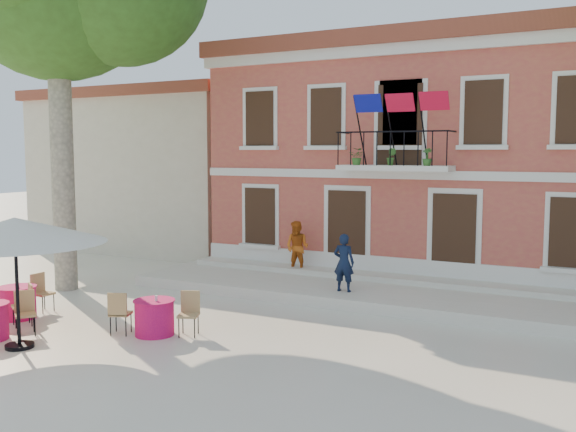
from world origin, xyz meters
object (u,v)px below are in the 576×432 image
Objects in this scene: cafe_table_1 at (154,316)px; cafe_table_2 at (17,301)px; pedestrian_navy at (344,263)px; pedestrian_orange at (297,247)px; patio_umbrella at (15,231)px.

cafe_table_2 is (-3.78, -0.43, 0.01)m from cafe_table_1.
pedestrian_orange is at bearing -41.45° from pedestrian_navy.
cafe_table_2 is at bearing -117.99° from pedestrian_orange.
patio_umbrella is 1.85× the size of cafe_table_1.
cafe_table_1 is (-0.22, -6.40, -0.67)m from pedestrian_orange.
cafe_table_1 is at bearing 6.44° from cafe_table_2.
pedestrian_orange is 6.44m from cafe_table_1.
patio_umbrella reaches higher than cafe_table_1.
cafe_table_1 and cafe_table_2 have the same top height.
pedestrian_orange is at bearing 76.32° from patio_umbrella.
cafe_table_1 is (1.83, 2.00, -1.96)m from patio_umbrella.
patio_umbrella reaches higher than pedestrian_navy.
patio_umbrella reaches higher than cafe_table_2.
patio_umbrella is at bearing -132.47° from cafe_table_1.
cafe_table_1 is 3.80m from cafe_table_2.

